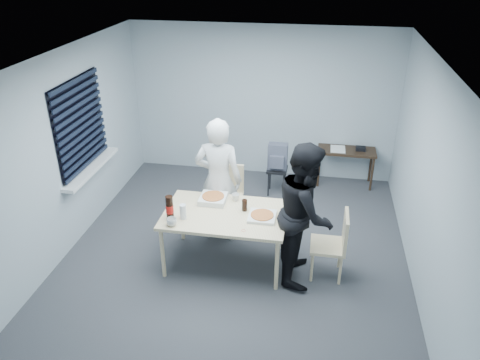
% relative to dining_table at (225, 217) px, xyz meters
% --- Properties ---
extents(room, '(5.00, 5.00, 5.00)m').
position_rel_dining_table_xyz_m(room, '(-2.10, 0.64, 0.76)').
color(room, '#333338').
rests_on(room, ground).
extents(dining_table, '(1.53, 0.97, 0.74)m').
position_rel_dining_table_xyz_m(dining_table, '(0.00, 0.00, 0.00)').
color(dining_table, beige).
rests_on(dining_table, ground).
extents(chair_far, '(0.42, 0.42, 0.89)m').
position_rel_dining_table_xyz_m(chair_far, '(-0.16, 1.00, -0.17)').
color(chair_far, beige).
rests_on(chair_far, ground).
extents(chair_right, '(0.42, 0.42, 0.89)m').
position_rel_dining_table_xyz_m(chair_right, '(1.37, -0.03, -0.17)').
color(chair_right, beige).
rests_on(chair_right, ground).
extents(person_white, '(0.65, 0.42, 1.77)m').
position_rel_dining_table_xyz_m(person_white, '(-0.21, 0.58, 0.20)').
color(person_white, silver).
rests_on(person_white, ground).
extents(person_black, '(0.47, 0.86, 1.77)m').
position_rel_dining_table_xyz_m(person_black, '(0.99, -0.05, 0.20)').
color(person_black, black).
rests_on(person_black, ground).
extents(side_table, '(0.96, 0.43, 0.64)m').
position_rel_dining_table_xyz_m(side_table, '(1.57, 2.52, -0.12)').
color(side_table, '#36271A').
rests_on(side_table, ground).
extents(stool, '(0.33, 0.33, 0.45)m').
position_rel_dining_table_xyz_m(stool, '(0.46, 1.98, -0.34)').
color(stool, black).
rests_on(stool, ground).
extents(backpack, '(0.31, 0.23, 0.44)m').
position_rel_dining_table_xyz_m(backpack, '(0.46, 1.97, -0.02)').
color(backpack, '#565963').
rests_on(backpack, stool).
extents(pizza_box_a, '(0.34, 0.34, 0.08)m').
position_rel_dining_table_xyz_m(pizza_box_a, '(-0.21, 0.27, 0.10)').
color(pizza_box_a, silver).
rests_on(pizza_box_a, dining_table).
extents(pizza_box_b, '(0.33, 0.33, 0.05)m').
position_rel_dining_table_xyz_m(pizza_box_b, '(0.47, -0.03, 0.08)').
color(pizza_box_b, silver).
rests_on(pizza_box_b, dining_table).
extents(mug_a, '(0.17, 0.17, 0.10)m').
position_rel_dining_table_xyz_m(mug_a, '(-0.57, -0.38, 0.11)').
color(mug_a, silver).
rests_on(mug_a, dining_table).
extents(mug_b, '(0.10, 0.10, 0.09)m').
position_rel_dining_table_xyz_m(mug_b, '(0.07, 0.34, 0.11)').
color(mug_b, silver).
rests_on(mug_b, dining_table).
extents(cola_glass, '(0.08, 0.08, 0.15)m').
position_rel_dining_table_xyz_m(cola_glass, '(0.23, 0.11, 0.13)').
color(cola_glass, black).
rests_on(cola_glass, dining_table).
extents(soda_bottle, '(0.10, 0.10, 0.30)m').
position_rel_dining_table_xyz_m(soda_bottle, '(-0.64, -0.23, 0.21)').
color(soda_bottle, black).
rests_on(soda_bottle, dining_table).
extents(plastic_cups, '(0.08, 0.08, 0.19)m').
position_rel_dining_table_xyz_m(plastic_cups, '(-0.48, -0.21, 0.15)').
color(plastic_cups, silver).
rests_on(plastic_cups, dining_table).
extents(rubber_band, '(0.05, 0.05, 0.00)m').
position_rel_dining_table_xyz_m(rubber_band, '(0.29, -0.35, 0.06)').
color(rubber_band, red).
rests_on(rubber_band, dining_table).
extents(papers, '(0.30, 0.37, 0.01)m').
position_rel_dining_table_xyz_m(papers, '(1.42, 2.52, -0.04)').
color(papers, white).
rests_on(papers, side_table).
extents(black_box, '(0.18, 0.15, 0.07)m').
position_rel_dining_table_xyz_m(black_box, '(1.79, 2.53, -0.01)').
color(black_box, black).
rests_on(black_box, side_table).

